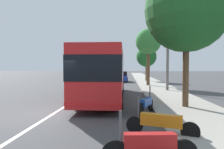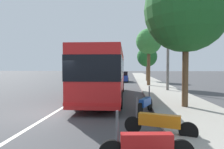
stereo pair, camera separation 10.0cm
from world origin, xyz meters
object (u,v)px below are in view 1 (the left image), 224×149
object	(u,v)px
motorcycle_far_end	(161,122)
utility_pole	(168,55)
motorcycle_by_tree	(146,104)
car_oncoming	(108,73)
coach_bus	(105,72)
motorcycle_nearest_curb	(149,146)
car_side_street	(122,77)
roadside_tree_mid_block	(148,42)
roadside_tree_far_block	(146,57)
roadside_tree_near_camera	(187,11)

from	to	relation	value
motorcycle_far_end	utility_pole	world-z (taller)	utility_pole
motorcycle_by_tree	car_oncoming	world-z (taller)	car_oncoming
coach_bus	motorcycle_nearest_curb	distance (m)	9.99
car_side_street	roadside_tree_mid_block	distance (m)	9.03
motorcycle_nearest_curb	roadside_tree_mid_block	size ratio (longest dim) A/B	0.32
motorcycle_by_tree	car_side_street	bearing A→B (deg)	27.76
roadside_tree_far_block	utility_pole	size ratio (longest dim) A/B	0.82
car_side_street	utility_pole	xyz separation A→B (m)	(-12.06, -4.50, 2.58)
coach_bus	motorcycle_by_tree	size ratio (longest dim) A/B	5.80
car_oncoming	roadside_tree_mid_block	world-z (taller)	roadside_tree_mid_block
motorcycle_far_end	car_side_street	xyz separation A→B (m)	(24.05, 1.96, 0.27)
motorcycle_by_tree	car_side_street	distance (m)	21.00
roadside_tree_near_camera	roadside_tree_far_block	bearing A→B (deg)	0.52
motorcycle_by_tree	car_side_street	world-z (taller)	car_side_street
coach_bus	car_side_street	size ratio (longest dim) A/B	2.86
car_side_street	car_oncoming	distance (m)	24.78
motorcycle_far_end	roadside_tree_far_block	size ratio (longest dim) A/B	0.41
coach_bus	motorcycle_by_tree	xyz separation A→B (m)	(-4.61, -2.48, -1.38)
motorcycle_nearest_curb	roadside_tree_mid_block	world-z (taller)	roadside_tree_mid_block
motorcycle_by_tree	roadside_tree_mid_block	size ratio (longest dim) A/B	0.30
motorcycle_nearest_curb	car_oncoming	bearing A→B (deg)	-89.04
utility_pole	car_oncoming	bearing A→B (deg)	14.17
roadside_tree_mid_block	roadside_tree_near_camera	bearing A→B (deg)	-176.84
roadside_tree_far_block	motorcycle_nearest_curb	bearing A→B (deg)	174.90
motorcycle_far_end	motorcycle_by_tree	xyz separation A→B (m)	(3.13, 0.17, 0.01)
roadside_tree_near_camera	coach_bus	bearing A→B (deg)	54.10
motorcycle_by_tree	roadside_tree_mid_block	bearing A→B (deg)	16.75
motorcycle_nearest_curb	roadside_tree_near_camera	bearing A→B (deg)	-118.01
coach_bus	motorcycle_nearest_curb	xyz separation A→B (m)	(-9.67, -2.09, -1.39)
car_side_street	roadside_tree_near_camera	size ratio (longest dim) A/B	0.55
coach_bus	utility_pole	xyz separation A→B (m)	(4.25, -5.19, 1.46)
car_oncoming	roadside_tree_far_block	size ratio (longest dim) A/B	0.77
roadside_tree_near_camera	motorcycle_nearest_curb	bearing A→B (deg)	157.92
roadside_tree_far_block	motorcycle_far_end	bearing A→B (deg)	175.80
motorcycle_nearest_curb	car_oncoming	distance (m)	50.68
car_oncoming	utility_pole	distance (m)	37.62
motorcycle_nearest_curb	coach_bus	bearing A→B (deg)	-83.76
car_side_street	car_oncoming	bearing A→B (deg)	11.74
car_oncoming	roadside_tree_near_camera	distance (m)	45.06
motorcycle_nearest_curb	car_side_street	size ratio (longest dim) A/B	0.53
motorcycle_far_end	utility_pole	size ratio (longest dim) A/B	0.33
car_oncoming	roadside_tree_far_block	world-z (taller)	roadside_tree_far_block
coach_bus	motorcycle_far_end	xyz separation A→B (m)	(-7.74, -2.65, -1.39)
utility_pole	motorcycle_nearest_curb	bearing A→B (deg)	167.42
motorcycle_by_tree	roadside_tree_far_block	bearing A→B (deg)	17.62
coach_bus	roadside_tree_mid_block	size ratio (longest dim) A/B	1.72
roadside_tree_near_camera	roadside_tree_mid_block	size ratio (longest dim) A/B	1.10
motorcycle_far_end	car_side_street	size ratio (longest dim) A/B	0.55
motorcycle_nearest_curb	roadside_tree_mid_block	bearing A→B (deg)	-101.61
motorcycle_nearest_curb	car_oncoming	xyz separation A→B (m)	(50.31, 6.08, 0.21)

